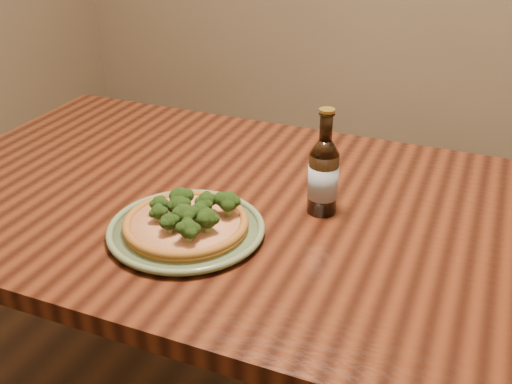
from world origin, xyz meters
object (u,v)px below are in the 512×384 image
at_px(pizza, 187,221).
at_px(beer_bottle, 323,175).
at_px(table, 261,239).
at_px(plate, 186,229).

relative_size(pizza, beer_bottle, 1.09).
relative_size(table, pizza, 6.44).
relative_size(table, beer_bottle, 6.99).
relative_size(plate, beer_bottle, 1.37).
bearing_deg(pizza, beer_bottle, 40.68).
xyz_separation_m(pizza, beer_bottle, (0.22, 0.19, 0.05)).
distance_m(table, pizza, 0.23).
height_order(plate, pizza, pizza).
xyz_separation_m(table, pizza, (-0.09, -0.17, 0.12)).
bearing_deg(beer_bottle, plate, -144.91).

